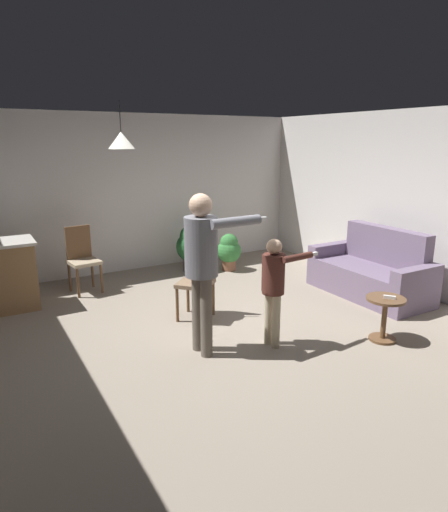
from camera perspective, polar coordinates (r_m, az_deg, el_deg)
ground at (r=5.50m, az=0.38°, el=-9.51°), size 7.68×7.68×0.00m
wall_back at (r=7.99m, az=-11.52°, el=7.87°), size 6.40×0.10×2.70m
wall_right at (r=7.26m, az=22.81°, el=6.37°), size 0.10×6.40×2.70m
couch_floral at (r=6.97m, az=18.43°, el=-2.12°), size 0.87×1.81×1.00m
side_table_by_couch at (r=5.44m, az=19.91°, el=-6.97°), size 0.44×0.44×0.52m
person_adult at (r=4.61m, az=-2.78°, el=-0.11°), size 0.86×0.50×1.74m
person_child at (r=4.89m, az=6.46°, el=-3.16°), size 0.65×0.36×1.23m
dining_chair_by_counter at (r=7.05m, az=-17.75°, el=-0.07°), size 0.47×0.47×1.00m
dining_chair_near_wall at (r=5.75m, az=-3.45°, el=-2.64°), size 0.59×0.59×1.00m
potted_plant_corner at (r=7.84m, az=-4.23°, el=1.33°), size 0.54×0.54×0.82m
potted_plant_by_wall at (r=7.87m, az=0.64°, el=0.75°), size 0.43×0.43×0.66m
spare_remote_on_table at (r=5.36m, az=20.47°, el=-4.98°), size 0.11×0.12×0.04m
ceiling_light_pendant at (r=5.62m, az=-13.05°, el=14.27°), size 0.32×0.32×0.55m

